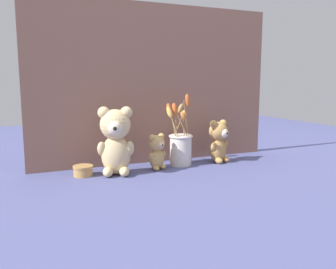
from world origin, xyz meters
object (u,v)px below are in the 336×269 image
(flower_vase, at_px, (180,145))
(teddy_bear_large, at_px, (116,140))
(decorative_tin_tall, at_px, (83,171))
(teddy_bear_medium, at_px, (219,140))
(teddy_bear_small, at_px, (157,151))

(flower_vase, bearing_deg, teddy_bear_large, -171.85)
(teddy_bear_large, bearing_deg, decorative_tin_tall, 165.35)
(teddy_bear_large, xyz_separation_m, decorative_tin_tall, (-0.14, 0.04, -0.13))
(teddy_bear_large, relative_size, teddy_bear_medium, 1.40)
(teddy_bear_large, bearing_deg, teddy_bear_medium, 2.91)
(teddy_bear_medium, distance_m, decorative_tin_tall, 0.69)
(teddy_bear_small, bearing_deg, flower_vase, 14.10)
(teddy_bear_medium, relative_size, teddy_bear_small, 1.28)
(teddy_bear_medium, height_order, decorative_tin_tall, teddy_bear_medium)
(flower_vase, bearing_deg, teddy_bear_medium, -5.79)
(teddy_bear_medium, xyz_separation_m, teddy_bear_small, (-0.34, -0.01, -0.02))
(decorative_tin_tall, bearing_deg, teddy_bear_small, -3.81)
(teddy_bear_medium, distance_m, flower_vase, 0.21)
(teddy_bear_large, distance_m, teddy_bear_small, 0.21)
(decorative_tin_tall, bearing_deg, teddy_bear_large, -14.65)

